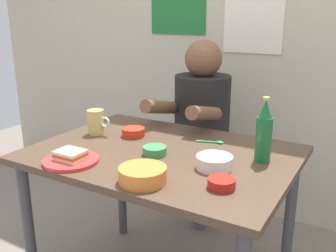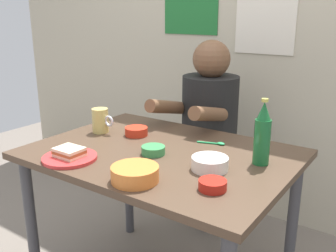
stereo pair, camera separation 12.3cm
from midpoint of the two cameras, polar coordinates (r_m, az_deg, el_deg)
wall_back at (r=2.47m, az=15.36°, el=15.88°), size 4.40×0.09×2.60m
dining_table at (r=1.67m, az=1.15°, el=-6.82°), size 1.10×0.80×0.74m
stool at (r=2.34m, az=7.50°, el=-7.78°), size 0.34×0.34×0.45m
person_seated at (r=2.19m, az=7.77°, el=2.10°), size 0.33×0.56×0.72m
plate_orange at (r=1.57m, az=-12.38°, el=-4.72°), size 0.22×0.22×0.01m
sandwich at (r=1.57m, az=-12.44°, el=-3.86°), size 0.11×0.09×0.04m
beer_mug at (r=1.89m, az=-8.25°, el=0.80°), size 0.13×0.08×0.12m
beer_bottle at (r=1.52m, az=16.27°, el=-1.33°), size 0.06×0.06×0.26m
rice_bowl_white at (r=1.45m, az=8.75°, el=-5.52°), size 0.14×0.14×0.05m
sambal_bowl_red at (r=1.30m, az=9.45°, el=-8.70°), size 0.10×0.10×0.03m
sauce_bowl_chili at (r=1.83m, az=-2.86°, el=-0.76°), size 0.11×0.11×0.04m
dip_bowl_green at (r=1.59m, az=-0.01°, el=-3.62°), size 0.10×0.10×0.03m
soup_bowl_orange at (r=1.34m, az=-2.35°, el=-7.12°), size 0.17×0.17×0.05m
spoon at (r=1.73m, az=9.27°, el=-2.61°), size 0.12×0.05×0.01m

